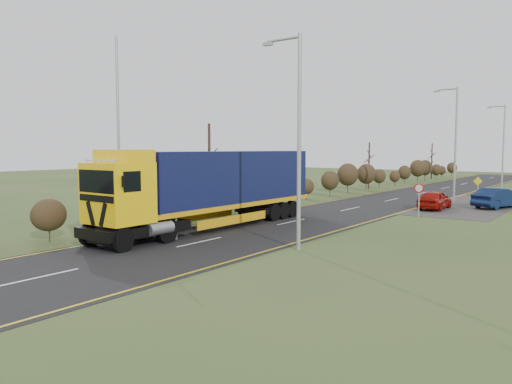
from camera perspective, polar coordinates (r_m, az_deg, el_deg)
The scene contains 14 objects.
ground at distance 26.66m, azimuth -0.57°, elevation -4.50°, with size 160.00×160.00×0.00m, color #34481E.
road at distance 35.08m, azimuth 9.31°, elevation -2.25°, with size 8.00×120.00×0.02m, color black.
layby at distance 42.27m, azimuth 23.48°, elevation -1.37°, with size 6.00×18.00×0.02m, color #2F2C29.
lane_markings at distance 34.81m, azimuth 9.08°, elevation -2.27°, with size 7.52×116.00×0.01m.
hedgerow at distance 36.31m, azimuth -0.63°, elevation 0.61°, with size 2.24×102.04×6.05m.
lorry at distance 27.34m, azimuth -4.95°, elevation 0.94°, with size 3.04×15.64×4.35m.
car_red_hatchback at distance 38.29m, azimuth 19.73°, elevation -0.85°, with size 1.63×4.06×1.38m, color #950E07.
car_blue_sedan at distance 40.83m, azimuth 25.92°, elevation -0.64°, with size 1.58×4.52×1.49m, color #0A183B.
streetlight_near at distance 21.55m, azimuth 4.69°, elevation 6.82°, with size 1.96×0.18×9.23m.
streetlight_mid at distance 44.09m, azimuth 21.71°, elevation 5.66°, with size 1.99×0.19×9.38m.
streetlight_far at distance 64.11m, azimuth 26.34°, elevation 5.18°, with size 1.99×0.19×9.38m.
left_pole at distance 28.35m, azimuth -15.45°, elevation 6.47°, with size 0.16×0.16×10.43m, color #A2A5A7.
speed_sign at distance 33.31m, azimuth 18.12°, elevation -0.22°, with size 0.60×0.10×2.18m.
warning_board at distance 46.98m, azimuth 24.01°, elevation 0.66°, with size 0.75×0.11×1.96m.
Camera 1 is at (15.82, -21.00, 4.40)m, focal length 35.00 mm.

